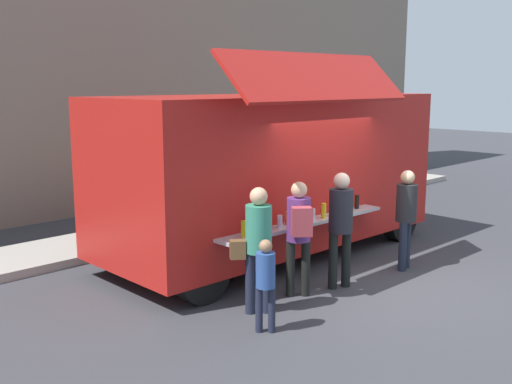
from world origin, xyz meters
TOP-DOWN VIEW (x-y plane):
  - ground_plane at (0.00, 0.00)m, footprint 60.00×60.00m
  - food_truck_main at (0.05, 2.33)m, footprint 6.47×3.31m
  - trash_bin at (4.21, 4.65)m, footprint 0.60×0.60m
  - customer_front_ordering at (-0.57, 0.33)m, footprint 0.36×0.36m
  - customer_mid_with_backpack at (-1.33, 0.50)m, footprint 0.51×0.54m
  - customer_rear_waiting at (-2.20, 0.48)m, footprint 0.53×0.47m
  - customer_extra_browsing at (0.94, 0.12)m, footprint 0.35×0.34m
  - child_near_queue at (-2.58, -0.05)m, footprint 0.24×0.24m

SIDE VIEW (x-z plane):
  - ground_plane at x=0.00m, z-range 0.00..0.00m
  - trash_bin at x=4.21m, z-range 0.00..0.93m
  - child_near_queue at x=-2.58m, z-range 0.12..1.32m
  - customer_extra_browsing at x=0.94m, z-range 0.16..1.84m
  - customer_rear_waiting at x=-2.20m, z-range 0.16..1.90m
  - customer_mid_with_backpack at x=-1.33m, z-range 0.19..1.89m
  - customer_front_ordering at x=-0.57m, z-range 0.17..1.95m
  - food_truck_main at x=0.05m, z-range -0.20..3.35m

